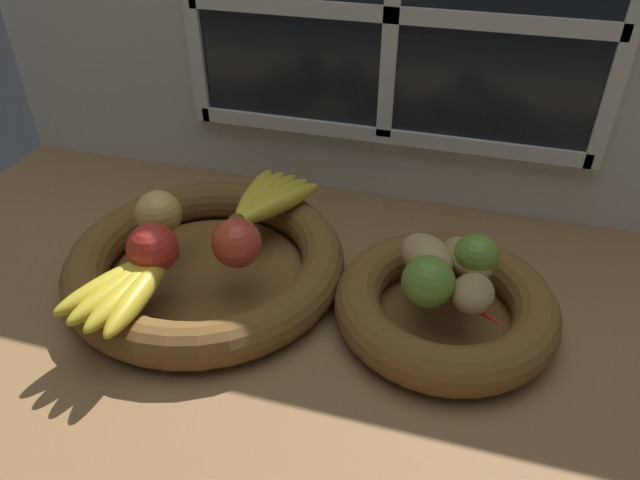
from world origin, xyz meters
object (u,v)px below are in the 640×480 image
object	(u,v)px
apple_red_front	(153,248)
potato_oblong	(426,256)
fruit_bowl_left	(206,262)
lime_far	(476,256)
banana_bunch_back	(267,199)
apple_red_right	(237,243)
apple_golden_left	(159,214)
lime_near	(428,282)
fruit_bowl_right	(445,306)
potato_small	(473,294)
banana_bunch_front	(128,286)
chili_pepper	(460,301)
potato_back	(468,258)

from	to	relation	value
apple_red_front	potato_oblong	size ratio (longest dim) A/B	0.81
fruit_bowl_left	lime_far	world-z (taller)	lime_far
fruit_bowl_left	banana_bunch_back	bearing A→B (deg)	65.39
apple_red_right	apple_red_front	distance (cm)	10.66
apple_golden_left	lime_near	world-z (taller)	same
potato_oblong	lime_near	size ratio (longest dim) A/B	1.28
fruit_bowl_right	apple_red_right	world-z (taller)	apple_red_right
fruit_bowl_left	apple_red_front	world-z (taller)	apple_red_front
potato_small	fruit_bowl_right	bearing A→B (deg)	135.00
fruit_bowl_right	banana_bunch_back	xyz separation A→B (cm)	(-28.38, 11.28, 4.63)
apple_red_right	potato_oblong	world-z (taller)	apple_red_right
apple_golden_left	banana_bunch_front	bearing A→B (deg)	-78.07
banana_bunch_front	chili_pepper	bearing A→B (deg)	13.28
potato_oblong	lime_far	distance (cm)	6.21
banana_bunch_front	fruit_bowl_left	bearing A→B (deg)	71.94
fruit_bowl_left	chili_pepper	bearing A→B (deg)	-5.22
apple_red_front	potato_small	distance (cm)	40.23
apple_golden_left	apple_red_front	size ratio (longest dim) A/B	0.98
potato_small	potato_oblong	distance (cm)	8.38
lime_near	potato_oblong	bearing A→B (deg)	98.65
fruit_bowl_right	potato_oblong	bearing A→B (deg)	142.13
apple_golden_left	potato_small	distance (cm)	43.58
apple_red_front	chili_pepper	xyz separation A→B (cm)	(38.68, 3.55, -2.49)
banana_bunch_front	lime_near	distance (cm)	36.37
apple_red_right	apple_red_front	bearing A→B (deg)	-157.32
apple_red_front	chili_pepper	size ratio (longest dim) A/B	0.47
apple_golden_left	potato_small	xyz separation A→B (cm)	(43.39, -3.86, -1.14)
chili_pepper	banana_bunch_front	bearing A→B (deg)	-138.14
apple_red_right	apple_golden_left	world-z (taller)	same
apple_golden_left	apple_red_front	world-z (taller)	apple_red_front
lime_far	potato_oblong	bearing A→B (deg)	-170.75
potato_oblong	chili_pepper	distance (cm)	7.77
apple_golden_left	lime_far	size ratio (longest dim) A/B	1.11
banana_bunch_front	lime_near	world-z (taller)	lime_near
apple_red_right	banana_bunch_back	bearing A→B (deg)	94.70
fruit_bowl_left	fruit_bowl_right	bearing A→B (deg)	0.00
fruit_bowl_left	apple_red_right	distance (cm)	9.39
potato_back	lime_near	xyz separation A→B (cm)	(-4.23, -7.64, 1.19)
apple_red_right	potato_back	distance (cm)	29.87
apple_golden_left	banana_bunch_back	distance (cm)	16.00
potato_small	apple_golden_left	bearing A→B (deg)	174.92
apple_red_right	banana_bunch_back	distance (cm)	14.09
potato_oblong	apple_red_front	bearing A→B (deg)	-164.51
lime_near	chili_pepper	xyz separation A→B (cm)	(3.99, 0.37, -2.39)
fruit_bowl_left	apple_golden_left	world-z (taller)	apple_golden_left
potato_small	banana_bunch_front	bearing A→B (deg)	-166.79
apple_red_right	potato_back	bearing A→B (deg)	13.01
lime_near	lime_far	world-z (taller)	lime_near
apple_red_front	lime_far	world-z (taller)	apple_red_front
banana_bunch_back	lime_far	world-z (taller)	lime_far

